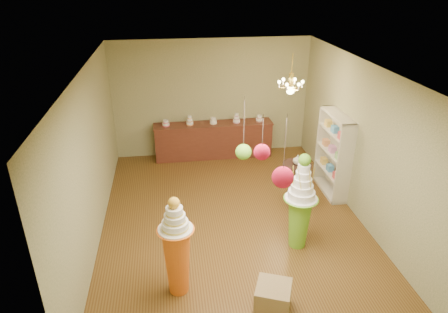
{
  "coord_description": "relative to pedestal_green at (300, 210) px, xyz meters",
  "views": [
    {
      "loc": [
        -1.09,
        -6.54,
        4.51
      ],
      "look_at": [
        -0.15,
        0.0,
        1.39
      ],
      "focal_mm": 32.0,
      "sensor_mm": 36.0,
      "label": 1
    }
  ],
  "objects": [
    {
      "name": "floor",
      "position": [
        -1.03,
        0.96,
        -0.74
      ],
      "size": [
        6.5,
        6.5,
        0.0
      ],
      "primitive_type": "plane",
      "color": "brown",
      "rests_on": "ground"
    },
    {
      "name": "ceiling",
      "position": [
        -1.03,
        0.96,
        2.26
      ],
      "size": [
        6.5,
        6.5,
        0.0
      ],
      "primitive_type": "plane",
      "rotation": [
        3.14,
        0.0,
        0.0
      ],
      "color": "white",
      "rests_on": "ground"
    },
    {
      "name": "wall_back",
      "position": [
        -1.03,
        4.21,
        0.76
      ],
      "size": [
        5.0,
        0.04,
        3.0
      ],
      "primitive_type": "cube",
      "color": "#939568",
      "rests_on": "ground"
    },
    {
      "name": "wall_front",
      "position": [
        -1.03,
        -2.29,
        0.76
      ],
      "size": [
        5.0,
        0.04,
        3.0
      ],
      "primitive_type": "cube",
      "color": "#939568",
      "rests_on": "ground"
    },
    {
      "name": "wall_left",
      "position": [
        -3.53,
        0.96,
        0.76
      ],
      "size": [
        0.04,
        6.5,
        3.0
      ],
      "primitive_type": "cube",
      "color": "#939568",
      "rests_on": "ground"
    },
    {
      "name": "wall_right",
      "position": [
        1.47,
        0.96,
        0.76
      ],
      "size": [
        0.04,
        6.5,
        3.0
      ],
      "primitive_type": "cube",
      "color": "#939568",
      "rests_on": "ground"
    },
    {
      "name": "pedestal_green",
      "position": [
        0.0,
        0.0,
        0.0
      ],
      "size": [
        0.74,
        0.74,
        1.8
      ],
      "rotation": [
        0.0,
        0.0,
        0.43
      ],
      "color": "#70BB29",
      "rests_on": "floor"
    },
    {
      "name": "pedestal_orange",
      "position": [
        -2.14,
        -0.82,
        -0.04
      ],
      "size": [
        0.55,
        0.55,
        1.66
      ],
      "rotation": [
        0.0,
        0.0,
        -0.09
      ],
      "color": "orange",
      "rests_on": "floor"
    },
    {
      "name": "burlap_riser",
      "position": [
        -0.82,
        -1.42,
        -0.52
      ],
      "size": [
        0.63,
        0.63,
        0.44
      ],
      "primitive_type": "cube",
      "rotation": [
        0.0,
        0.0,
        -0.39
      ],
      "color": "#90774E",
      "rests_on": "floor"
    },
    {
      "name": "sideboard",
      "position": [
        -1.03,
        3.93,
        -0.26
      ],
      "size": [
        3.04,
        0.54,
        1.16
      ],
      "color": "#56271B",
      "rests_on": "floor"
    },
    {
      "name": "shelving_unit",
      "position": [
        1.3,
        1.76,
        0.16
      ],
      "size": [
        0.33,
        1.2,
        1.8
      ],
      "color": "beige",
      "rests_on": "floor"
    },
    {
      "name": "round_table",
      "position": [
        0.47,
        1.63,
        -0.23
      ],
      "size": [
        0.69,
        0.69,
        0.79
      ],
      "rotation": [
        0.0,
        0.0,
        0.13
      ],
      "color": "black",
      "rests_on": "floor"
    },
    {
      "name": "vase",
      "position": [
        0.47,
        1.63,
        0.15
      ],
      "size": [
        0.22,
        0.22,
        0.2
      ],
      "primitive_type": "imported",
      "rotation": [
        0.0,
        0.0,
        0.12
      ],
      "color": "beige",
      "rests_on": "round_table"
    },
    {
      "name": "pom_red_left",
      "position": [
        -0.79,
        -1.38,
        1.44
      ],
      "size": [
        0.27,
        0.27,
        0.96
      ],
      "color": "#3D332C",
      "rests_on": "ceiling"
    },
    {
      "name": "pom_green_mid",
      "position": [
        -1.14,
        -0.62,
        1.46
      ],
      "size": [
        0.23,
        0.23,
        0.92
      ],
      "color": "#3D332C",
      "rests_on": "ceiling"
    },
    {
      "name": "pom_red_right",
      "position": [
        -1.06,
        -1.36,
        1.79
      ],
      "size": [
        0.2,
        0.2,
        0.58
      ],
      "color": "#3D332C",
      "rests_on": "ceiling"
    },
    {
      "name": "chandelier",
      "position": [
        0.36,
        2.12,
        1.56
      ],
      "size": [
        0.62,
        0.62,
        0.85
      ],
      "rotation": [
        0.0,
        0.0,
        -0.11
      ],
      "color": "#F1CC55",
      "rests_on": "ceiling"
    }
  ]
}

